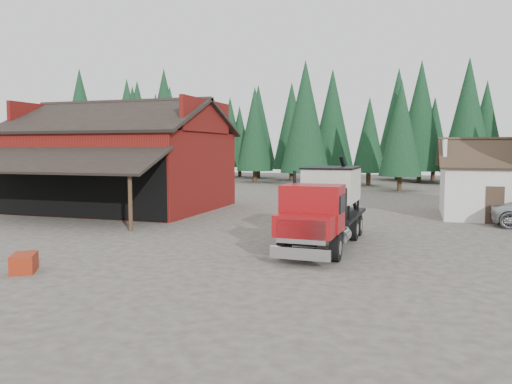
% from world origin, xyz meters
% --- Properties ---
extents(ground, '(120.00, 120.00, 0.00)m').
position_xyz_m(ground, '(0.00, 0.00, 0.00)').
color(ground, '#423D33').
rests_on(ground, ground).
extents(red_barn, '(12.80, 13.63, 7.18)m').
position_xyz_m(red_barn, '(-11.00, 9.90, 2.69)').
color(red_barn, maroon).
rests_on(red_barn, ground).
extents(conifer_backdrop, '(76.00, 16.00, 16.00)m').
position_xyz_m(conifer_backdrop, '(0.00, 42.00, 0.00)').
color(conifer_backdrop, black).
rests_on(conifer_backdrop, ground).
extents(near_pine_a, '(4.40, 4.40, 11.40)m').
position_xyz_m(near_pine_a, '(-22.00, 28.00, 6.39)').
color(near_pine_a, '#382619').
rests_on(near_pine_a, ground).
extents(near_pine_b, '(3.96, 3.96, 10.40)m').
position_xyz_m(near_pine_b, '(6.00, 30.00, 5.89)').
color(near_pine_b, '#382619').
rests_on(near_pine_b, ground).
extents(near_pine_d, '(5.28, 5.28, 13.40)m').
position_xyz_m(near_pine_d, '(-4.00, 34.00, 7.39)').
color(near_pine_d, '#382619').
rests_on(near_pine_d, ground).
extents(feed_truck, '(2.44, 8.27, 3.71)m').
position_xyz_m(feed_truck, '(4.01, 1.35, 1.73)').
color(feed_truck, black).
rests_on(feed_truck, ground).
extents(equip_box, '(1.17, 1.30, 0.60)m').
position_xyz_m(equip_box, '(-4.50, -6.00, 0.30)').
color(equip_box, maroon).
rests_on(equip_box, ground).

